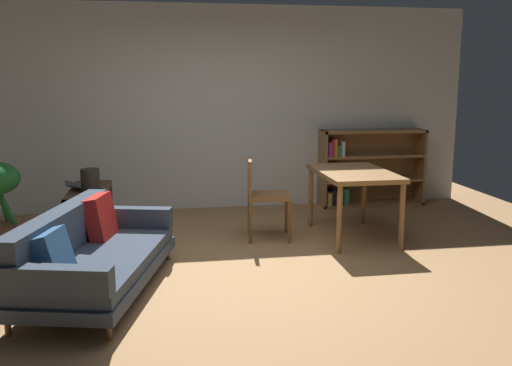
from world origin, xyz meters
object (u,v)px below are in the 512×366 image
(desk_speaker, at_px, (90,181))
(bookshelf, at_px, (364,168))
(open_laptop, at_px, (86,186))
(dining_table, at_px, (354,178))
(fabric_couch, at_px, (90,254))
(media_console, at_px, (90,214))
(dining_chair_near, at_px, (262,193))

(desk_speaker, height_order, bookshelf, bookshelf)
(open_laptop, distance_m, dining_table, 2.95)
(open_laptop, relative_size, bookshelf, 0.30)
(desk_speaker, bearing_deg, dining_table, -4.49)
(fabric_couch, bearing_deg, media_console, 96.43)
(open_laptop, bearing_deg, media_console, -66.68)
(open_laptop, distance_m, dining_chair_near, 1.95)
(desk_speaker, distance_m, dining_chair_near, 1.84)
(fabric_couch, relative_size, open_laptop, 4.64)
(media_console, bearing_deg, bookshelf, 17.91)
(fabric_couch, xyz_separation_m, dining_table, (2.69, 1.18, 0.34))
(fabric_couch, relative_size, media_console, 1.90)
(fabric_couch, height_order, dining_chair_near, dining_chair_near)
(media_console, relative_size, desk_speaker, 4.18)
(bookshelf, bearing_deg, desk_speaker, -159.11)
(media_console, bearing_deg, dining_table, -8.20)
(media_console, distance_m, desk_speaker, 0.45)
(dining_table, bearing_deg, open_laptop, 170.13)
(dining_chair_near, relative_size, bookshelf, 0.61)
(media_console, distance_m, open_laptop, 0.32)
(dining_table, bearing_deg, desk_speaker, 175.51)
(open_laptop, distance_m, desk_speaker, 0.32)
(media_console, bearing_deg, desk_speaker, -76.78)
(dining_table, relative_size, dining_chair_near, 1.36)
(fabric_couch, height_order, dining_table, dining_table)
(desk_speaker, xyz_separation_m, dining_chair_near, (1.83, -0.09, -0.17))
(dining_chair_near, bearing_deg, media_console, 171.35)
(dining_table, relative_size, bookshelf, 0.82)
(media_console, xyz_separation_m, open_laptop, (-0.04, 0.09, 0.30))
(media_console, distance_m, dining_table, 2.93)
(fabric_couch, bearing_deg, dining_chair_near, 37.63)
(dining_chair_near, bearing_deg, open_laptop, 168.84)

